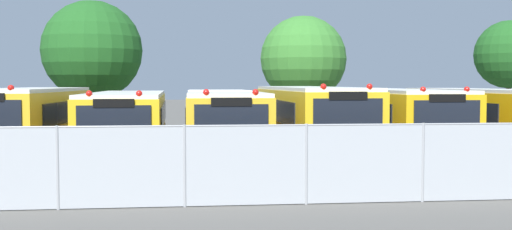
{
  "coord_description": "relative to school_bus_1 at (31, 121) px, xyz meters",
  "views": [
    {
      "loc": [
        -1.05,
        -22.35,
        2.79
      ],
      "look_at": [
        1.34,
        0.0,
        1.6
      ],
      "focal_mm": 42.48,
      "sensor_mm": 36.0,
      "label": 1
    }
  ],
  "objects": [
    {
      "name": "tree_3",
      "position": [
        22.89,
        9.2,
        2.91
      ],
      "size": [
        3.7,
        3.7,
        6.2
      ],
      "color": "#4C3823",
      "rests_on": "ground_plane"
    },
    {
      "name": "chainlink_fence",
      "position": [
        6.89,
        -8.59,
        -0.47
      ],
      "size": [
        25.0,
        0.07,
        1.86
      ],
      "color": "#9EA0A3",
      "rests_on": "ground_plane"
    },
    {
      "name": "ground_plane",
      "position": [
        6.71,
        0.18,
        -1.44
      ],
      "size": [
        160.0,
        160.0,
        0.0
      ],
      "primitive_type": "plane",
      "color": "#595651"
    },
    {
      "name": "school_bus_5",
      "position": [
        13.48,
        0.18,
        -0.03
      ],
      "size": [
        2.69,
        9.47,
        2.68
      ],
      "rotation": [
        0.0,
        0.0,
        3.13
      ],
      "color": "yellow",
      "rests_on": "ground_plane"
    },
    {
      "name": "school_bus_4",
      "position": [
        10.05,
        0.25,
        0.02
      ],
      "size": [
        2.71,
        11.23,
        2.78
      ],
      "rotation": [
        0.0,
        0.0,
        3.16
      ],
      "color": "yellow",
      "rests_on": "ground_plane"
    },
    {
      "name": "school_bus_2",
      "position": [
        3.39,
        -0.01,
        -0.07
      ],
      "size": [
        2.8,
        10.6,
        2.58
      ],
      "rotation": [
        0.0,
        0.0,
        3.17
      ],
      "color": "yellow",
      "rests_on": "ground_plane"
    },
    {
      "name": "traffic_cone",
      "position": [
        10.1,
        -7.64,
        -1.11
      ],
      "size": [
        0.5,
        0.5,
        0.66
      ],
      "primitive_type": "cone",
      "color": "#EA5914",
      "rests_on": "ground_plane"
    },
    {
      "name": "school_bus_6",
      "position": [
        16.91,
        0.37,
        -0.02
      ],
      "size": [
        2.57,
        10.24,
        2.69
      ],
      "rotation": [
        0.0,
        0.0,
        3.15
      ],
      "color": "#EAA80C",
      "rests_on": "ground_plane"
    },
    {
      "name": "school_bus_1",
      "position": [
        0.0,
        0.0,
        0.0
      ],
      "size": [
        2.69,
        9.37,
        2.74
      ],
      "rotation": [
        0.0,
        0.0,
        3.12
      ],
      "color": "yellow",
      "rests_on": "ground_plane"
    },
    {
      "name": "tree_2",
      "position": [
        11.93,
        10.66,
        2.75
      ],
      "size": [
        4.73,
        4.73,
        6.47
      ],
      "color": "#4C3823",
      "rests_on": "ground_plane"
    },
    {
      "name": "tree_1",
      "position": [
        0.52,
        9.75,
        2.96
      ],
      "size": [
        5.1,
        5.1,
        7.01
      ],
      "color": "#4C3823",
      "rests_on": "ground_plane"
    },
    {
      "name": "school_bus_3",
      "position": [
        6.76,
        -0.06,
        -0.05
      ],
      "size": [
        2.56,
        11.55,
        2.63
      ],
      "rotation": [
        0.0,
        0.0,
        3.14
      ],
      "color": "yellow",
      "rests_on": "ground_plane"
    }
  ]
}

